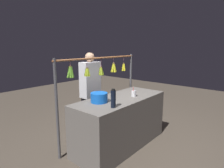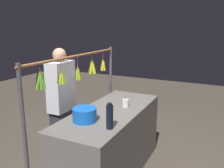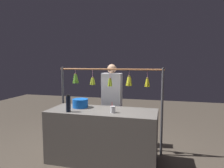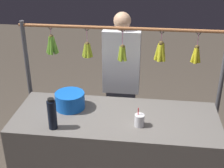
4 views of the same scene
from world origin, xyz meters
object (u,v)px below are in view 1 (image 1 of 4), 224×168
Objects in this scene: drink_cup at (134,94)px; vendor_person at (91,95)px; water_bottle at (113,99)px; blue_bucket at (99,98)px.

drink_cup is 0.92m from vendor_person.
vendor_person is at bearing -115.70° from water_bottle.
water_bottle reaches higher than blue_bucket.
drink_cup is 0.10× the size of vendor_person.
blue_bucket is at bearing -99.89° from water_bottle.
drink_cup is (-0.66, 0.22, -0.02)m from blue_bucket.
drink_cup is (-0.72, -0.13, -0.08)m from water_bottle.
drink_cup is at bearing 161.17° from blue_bucket.
drink_cup is at bearing -170.13° from water_bottle.
water_bottle is 1.03× the size of blue_bucket.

